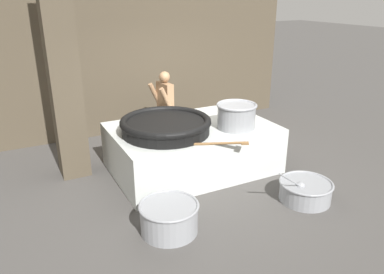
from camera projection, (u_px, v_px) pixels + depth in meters
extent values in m
plane|color=#474442|center=(192.00, 168.00, 7.01)|extent=(60.00, 60.00, 0.00)
cube|color=#4C4233|center=(139.00, 38.00, 8.41)|extent=(7.49, 0.24, 4.21)
cube|color=#4C4233|center=(61.00, 56.00, 6.07)|extent=(0.49, 0.49, 4.21)
cube|color=silver|center=(192.00, 148.00, 6.86)|extent=(2.85, 1.89, 0.83)
cylinder|color=black|center=(166.00, 127.00, 6.35)|extent=(1.49, 1.49, 0.21)
torus|color=black|center=(166.00, 121.00, 6.31)|extent=(1.55, 1.55, 0.12)
cylinder|color=gray|center=(236.00, 117.00, 6.54)|extent=(0.66, 0.66, 0.42)
torus|color=gray|center=(237.00, 105.00, 6.47)|extent=(0.71, 0.71, 0.05)
cylinder|color=brown|center=(199.00, 144.00, 5.86)|extent=(1.47, 0.65, 0.04)
cube|color=brown|center=(245.00, 143.00, 5.92)|extent=(0.15, 0.14, 0.02)
cylinder|color=#9E7551|center=(168.00, 129.00, 7.89)|extent=(0.12, 0.12, 0.78)
cylinder|color=#9E7551|center=(164.00, 126.00, 8.02)|extent=(0.12, 0.12, 0.78)
cube|color=#334C72|center=(166.00, 121.00, 7.90)|extent=(0.21, 0.26, 0.51)
cube|color=#9E7551|center=(165.00, 97.00, 7.71)|extent=(0.20, 0.49, 0.58)
cylinder|color=#9E7551|center=(167.00, 100.00, 7.48)|extent=(0.32, 0.13, 0.53)
cylinder|color=#9E7551|center=(155.00, 95.00, 7.85)|extent=(0.32, 0.13, 0.53)
sphere|color=#9E7551|center=(165.00, 77.00, 7.56)|extent=(0.22, 0.22, 0.22)
cylinder|color=gray|center=(305.00, 191.00, 5.88)|extent=(0.80, 0.80, 0.30)
torus|color=gray|center=(306.00, 183.00, 5.83)|extent=(0.83, 0.83, 0.04)
cylinder|color=tan|center=(306.00, 188.00, 5.86)|extent=(0.70, 0.70, 0.08)
sphere|color=gray|center=(300.00, 186.00, 5.75)|extent=(0.14, 0.14, 0.14)
cylinder|color=gray|center=(290.00, 180.00, 5.55)|extent=(0.53, 0.10, 0.38)
cylinder|color=gray|center=(169.00, 218.00, 5.09)|extent=(0.79, 0.79, 0.40)
torus|color=gray|center=(169.00, 206.00, 5.02)|extent=(0.83, 0.83, 0.04)
cylinder|color=#6B9347|center=(169.00, 213.00, 5.06)|extent=(0.69, 0.69, 0.10)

